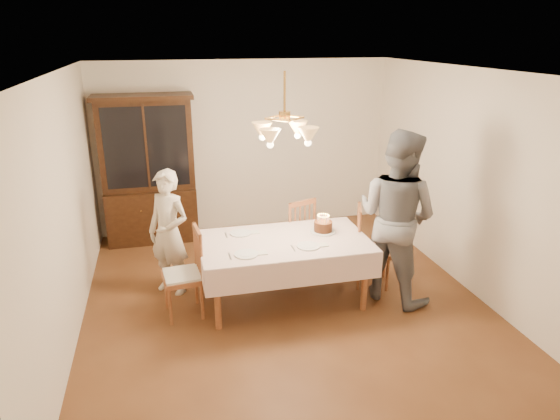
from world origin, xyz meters
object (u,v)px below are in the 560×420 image
object	(u,v)px
dining_table	(284,246)
birthday_cake	(323,227)
chair_far_side	(294,238)
elderly_woman	(169,233)
china_hutch	(149,173)

from	to	relation	value
dining_table	birthday_cake	xyz separation A→B (m)	(0.50, 0.13, 0.14)
dining_table	chair_far_side	distance (m)	0.87
elderly_woman	birthday_cake	world-z (taller)	elderly_woman
china_hutch	birthday_cake	size ratio (longest dim) A/B	7.20
chair_far_side	china_hutch	bearing A→B (deg)	140.44
dining_table	elderly_woman	distance (m)	1.37
china_hutch	chair_far_side	size ratio (longest dim) A/B	2.16
dining_table	elderly_woman	xyz separation A→B (m)	(-1.26, 0.54, 0.07)
china_hutch	birthday_cake	xyz separation A→B (m)	(1.97, -2.12, -0.22)
chair_far_side	elderly_woman	bearing A→B (deg)	-171.77
elderly_woman	dining_table	bearing A→B (deg)	17.45
chair_far_side	elderly_woman	xyz separation A→B (m)	(-1.58, -0.23, 0.31)
dining_table	birthday_cake	distance (m)	0.54
china_hutch	birthday_cake	world-z (taller)	china_hutch
china_hutch	dining_table	bearing A→B (deg)	-56.93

